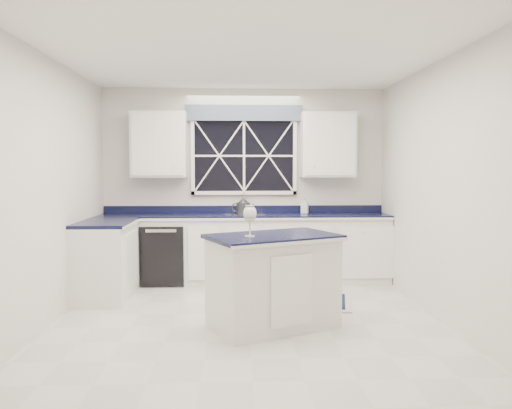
{
  "coord_description": "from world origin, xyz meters",
  "views": [
    {
      "loc": [
        -0.13,
        -4.9,
        1.59
      ],
      "look_at": [
        0.09,
        0.4,
        1.19
      ],
      "focal_mm": 35.0,
      "sensor_mm": 36.0,
      "label": 1
    }
  ],
  "objects_px": {
    "faucet": "(244,202)",
    "island": "(273,281)",
    "wine_glass": "(250,215)",
    "soap_bottle": "(305,206)",
    "dishwasher": "(165,253)",
    "kettle": "(243,207)"
  },
  "relations": [
    {
      "from": "faucet",
      "to": "island",
      "type": "distance_m",
      "value": 2.28
    },
    {
      "from": "island",
      "to": "faucet",
      "type": "bearing_deg",
      "value": 71.65
    },
    {
      "from": "wine_glass",
      "to": "soap_bottle",
      "type": "xyz_separation_m",
      "value": [
        0.84,
        2.27,
        -0.09
      ]
    },
    {
      "from": "dishwasher",
      "to": "kettle",
      "type": "height_order",
      "value": "kettle"
    },
    {
      "from": "kettle",
      "to": "soap_bottle",
      "type": "bearing_deg",
      "value": 17.62
    },
    {
      "from": "dishwasher",
      "to": "island",
      "type": "relative_size",
      "value": 0.57
    },
    {
      "from": "island",
      "to": "soap_bottle",
      "type": "relative_size",
      "value": 6.75
    },
    {
      "from": "kettle",
      "to": "faucet",
      "type": "bearing_deg",
      "value": 93.68
    },
    {
      "from": "kettle",
      "to": "soap_bottle",
      "type": "xyz_separation_m",
      "value": [
        0.88,
        0.09,
        0.0
      ]
    },
    {
      "from": "kettle",
      "to": "soap_bottle",
      "type": "height_order",
      "value": "kettle"
    },
    {
      "from": "wine_glass",
      "to": "soap_bottle",
      "type": "bearing_deg",
      "value": 69.54
    },
    {
      "from": "dishwasher",
      "to": "faucet",
      "type": "height_order",
      "value": "faucet"
    },
    {
      "from": "dishwasher",
      "to": "wine_glass",
      "type": "relative_size",
      "value": 2.71
    },
    {
      "from": "kettle",
      "to": "wine_glass",
      "type": "distance_m",
      "value": 2.17
    },
    {
      "from": "dishwasher",
      "to": "island",
      "type": "height_order",
      "value": "island"
    },
    {
      "from": "dishwasher",
      "to": "island",
      "type": "xyz_separation_m",
      "value": [
        1.34,
        -1.98,
        0.05
      ]
    },
    {
      "from": "kettle",
      "to": "wine_glass",
      "type": "xyz_separation_m",
      "value": [
        0.03,
        -2.17,
        0.09
      ]
    },
    {
      "from": "faucet",
      "to": "wine_glass",
      "type": "relative_size",
      "value": 1.0
    },
    {
      "from": "soap_bottle",
      "to": "kettle",
      "type": "bearing_deg",
      "value": -173.88
    },
    {
      "from": "island",
      "to": "kettle",
      "type": "bearing_deg",
      "value": 72.61
    },
    {
      "from": "kettle",
      "to": "soap_bottle",
      "type": "relative_size",
      "value": 1.49
    },
    {
      "from": "kettle",
      "to": "wine_glass",
      "type": "bearing_deg",
      "value": -77.67
    }
  ]
}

